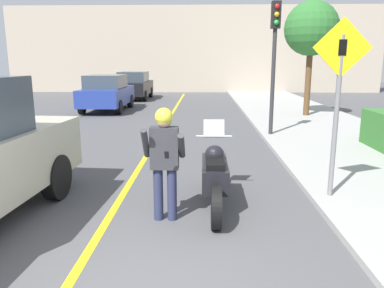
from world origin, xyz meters
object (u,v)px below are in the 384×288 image
object	(u,v)px
motorcycle	(215,175)
crossing_sign	(338,92)
parked_car_black	(134,85)
parked_car_blue	(107,93)
person_biker	(164,153)
street_tree	(311,29)
traffic_light	(275,44)

from	to	relation	value
motorcycle	crossing_sign	xyz separation A→B (m)	(1.93, 0.22, 1.31)
motorcycle	parked_car_black	distance (m)	18.02
parked_car_blue	person_biker	bearing A→B (deg)	-72.19
crossing_sign	parked_car_blue	world-z (taller)	crossing_sign
motorcycle	street_tree	xyz separation A→B (m)	(4.09, 9.86, 3.03)
person_biker	crossing_sign	distance (m)	2.91
parked_car_black	street_tree	bearing A→B (deg)	-41.56
motorcycle	crossing_sign	bearing A→B (deg)	6.55
crossing_sign	parked_car_blue	xyz separation A→B (m)	(-6.66, 11.59, -0.95)
parked_car_black	crossing_sign	bearing A→B (deg)	-69.62
street_tree	parked_car_blue	bearing A→B (deg)	167.51
street_tree	parked_car_black	size ratio (longest dim) A/B	1.08
motorcycle	parked_car_black	world-z (taller)	parked_car_black
crossing_sign	motorcycle	bearing A→B (deg)	-173.45
traffic_light	street_tree	bearing A→B (deg)	62.48
traffic_light	parked_car_blue	world-z (taller)	traffic_light
person_biker	street_tree	size ratio (longest dim) A/B	0.36
traffic_light	street_tree	world-z (taller)	street_tree
crossing_sign	parked_car_black	size ratio (longest dim) A/B	0.68
street_tree	parked_car_blue	world-z (taller)	street_tree
crossing_sign	parked_car_blue	size ratio (longest dim) A/B	0.68
person_biker	street_tree	world-z (taller)	street_tree
person_biker	traffic_light	size ratio (longest dim) A/B	0.43
motorcycle	person_biker	world-z (taller)	person_biker
traffic_light	parked_car_black	bearing A→B (deg)	118.31
person_biker	traffic_light	world-z (taller)	traffic_light
person_biker	parked_car_blue	world-z (taller)	parked_car_blue
motorcycle	street_tree	world-z (taller)	street_tree
traffic_light	motorcycle	bearing A→B (deg)	-108.53
motorcycle	parked_car_black	size ratio (longest dim) A/B	0.56
street_tree	traffic_light	bearing A→B (deg)	-117.52
person_biker	parked_car_black	size ratio (longest dim) A/B	0.39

